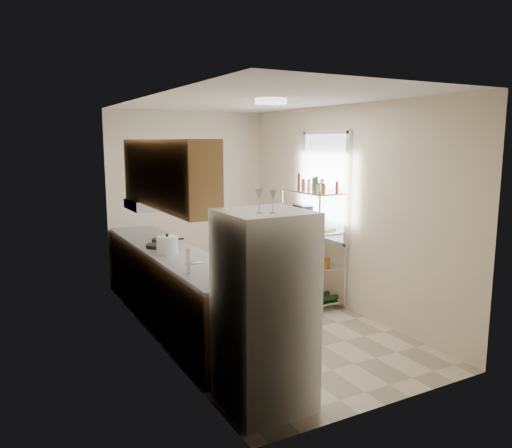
{
  "coord_description": "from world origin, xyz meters",
  "views": [
    {
      "loc": [
        -2.76,
        -5.03,
        2.15
      ],
      "look_at": [
        0.12,
        0.25,
        1.15
      ],
      "focal_mm": 35.0,
      "sensor_mm": 36.0,
      "label": 1
    }
  ],
  "objects_px": {
    "cutting_board": "(314,229)",
    "espresso_machine": "(303,215)",
    "refrigerator": "(264,311)",
    "rice_cooker": "(167,245)",
    "frying_pan_large": "(156,246)"
  },
  "relations": [
    {
      "from": "refrigerator",
      "to": "espresso_machine",
      "type": "bearing_deg",
      "value": 50.19
    },
    {
      "from": "cutting_board",
      "to": "rice_cooker",
      "type": "bearing_deg",
      "value": 178.26
    },
    {
      "from": "cutting_board",
      "to": "espresso_machine",
      "type": "distance_m",
      "value": 0.37
    },
    {
      "from": "rice_cooker",
      "to": "cutting_board",
      "type": "xyz_separation_m",
      "value": [
        1.96,
        -0.06,
        0.03
      ]
    },
    {
      "from": "refrigerator",
      "to": "rice_cooker",
      "type": "height_order",
      "value": "refrigerator"
    },
    {
      "from": "refrigerator",
      "to": "espresso_machine",
      "type": "xyz_separation_m",
      "value": [
        1.87,
        2.25,
        0.35
      ]
    },
    {
      "from": "frying_pan_large",
      "to": "cutting_board",
      "type": "bearing_deg",
      "value": -23.17
    },
    {
      "from": "frying_pan_large",
      "to": "cutting_board",
      "type": "height_order",
      "value": "cutting_board"
    },
    {
      "from": "rice_cooker",
      "to": "espresso_machine",
      "type": "xyz_separation_m",
      "value": [
        2.01,
        0.29,
        0.16
      ]
    },
    {
      "from": "cutting_board",
      "to": "espresso_machine",
      "type": "bearing_deg",
      "value": 80.56
    },
    {
      "from": "cutting_board",
      "to": "refrigerator",
      "type": "bearing_deg",
      "value": -133.67
    },
    {
      "from": "frying_pan_large",
      "to": "espresso_machine",
      "type": "bearing_deg",
      "value": -13.28
    },
    {
      "from": "refrigerator",
      "to": "cutting_board",
      "type": "relative_size",
      "value": 3.57
    },
    {
      "from": "frying_pan_large",
      "to": "cutting_board",
      "type": "relative_size",
      "value": 0.53
    },
    {
      "from": "rice_cooker",
      "to": "refrigerator",
      "type": "bearing_deg",
      "value": -85.94
    }
  ]
}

